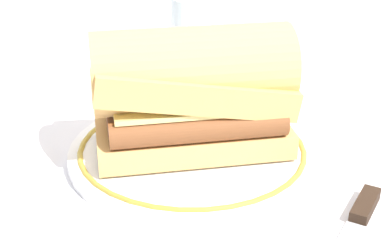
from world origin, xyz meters
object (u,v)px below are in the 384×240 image
at_px(drinking_glass, 192,43).
at_px(butter_knife, 356,225).
at_px(plate, 192,151).
at_px(sausage_sandwich, 192,90).

bearing_deg(drinking_glass, butter_knife, -63.65).
relative_size(drinking_glass, butter_knife, 0.82).
height_order(plate, butter_knife, plate).
height_order(drinking_glass, butter_knife, drinking_glass).
distance_m(plate, sausage_sandwich, 0.07).
relative_size(sausage_sandwich, drinking_glass, 1.93).
distance_m(sausage_sandwich, drinking_glass, 0.25).
relative_size(plate, sausage_sandwich, 1.19).
xyz_separation_m(drinking_glass, butter_knife, (0.18, -0.36, -0.05)).
height_order(sausage_sandwich, butter_knife, sausage_sandwich).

